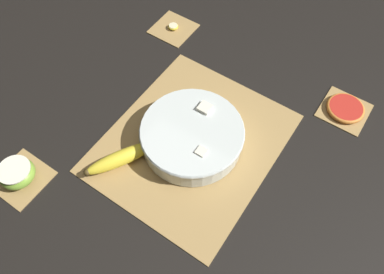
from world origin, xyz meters
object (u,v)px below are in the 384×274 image
apple_half (17,173)px  banana_coin_single (173,26)px  fruit_salad_bowl (192,135)px  whole_banana (120,158)px  grapefruit_slice (346,108)px

apple_half → banana_coin_single: size_ratio=2.60×
fruit_salad_bowl → banana_coin_single: size_ratio=8.06×
apple_half → banana_coin_single: apple_half is taller
whole_banana → grapefruit_slice: bearing=-40.7°
grapefruit_slice → apple_half: bearing=138.0°
fruit_salad_bowl → whole_banana: size_ratio=1.47×
banana_coin_single → grapefruit_slice: 0.57m
grapefruit_slice → fruit_salad_bowl: bearing=137.9°
apple_half → banana_coin_single: (0.63, 0.00, -0.02)m
banana_coin_single → apple_half: bearing=180.0°
whole_banana → apple_half: apple_half is taller
whole_banana → apple_half: bearing=134.5°
apple_half → grapefruit_slice: (0.63, -0.57, -0.02)m
fruit_salad_bowl → apple_half: fruit_salad_bowl is taller
banana_coin_single → fruit_salad_bowl: bearing=-137.9°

